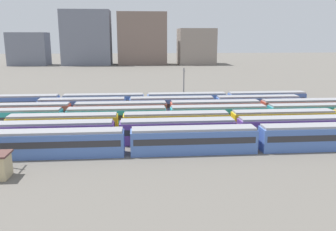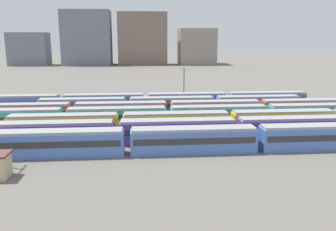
{
  "view_description": "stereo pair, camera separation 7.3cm",
  "coord_description": "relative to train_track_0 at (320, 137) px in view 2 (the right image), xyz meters",
  "views": [
    {
      "loc": [
        13.96,
        -47.86,
        16.32
      ],
      "look_at": [
        19.41,
        15.6,
        2.04
      ],
      "focal_mm": 37.62,
      "sensor_mm": 36.0,
      "label": 1
    },
    {
      "loc": [
        14.03,
        -47.87,
        16.32
      ],
      "look_at": [
        19.41,
        15.6,
        2.04
      ],
      "focal_mm": 37.62,
      "sensor_mm": 36.0,
      "label": 2
    }
  ],
  "objects": [
    {
      "name": "train_track_3",
      "position": [
        -11.76,
        15.6,
        0.0
      ],
      "size": [
        93.6,
        3.06,
        3.75
      ],
      "color": "teal",
      "rests_on": "ground_plane"
    },
    {
      "name": "train_track_4",
      "position": [
        -1.8,
        20.8,
        0.0
      ],
      "size": [
        112.5,
        3.06,
        3.75
      ],
      "color": "#BC4C38",
      "rests_on": "ground_plane"
    },
    {
      "name": "train_track_5",
      "position": [
        -19.55,
        26.0,
        -0.0
      ],
      "size": [
        55.8,
        3.06,
        3.75
      ],
      "color": "#4C70BC",
      "rests_on": "ground_plane"
    },
    {
      "name": "train_track_6",
      "position": [
        -25.03,
        31.2,
        0.0
      ],
      "size": [
        74.7,
        3.06,
        3.75
      ],
      "color": "#4C70BC",
      "rests_on": "ground_plane"
    },
    {
      "name": "distant_building_2",
      "position": [
        -23.74,
        166.75,
        13.35
      ],
      "size": [
        28.75,
        13.58,
        30.5
      ],
      "primitive_type": "cube",
      "color": "#7A665B",
      "rests_on": "ground_plane"
    },
    {
      "name": "train_track_1",
      "position": [
        -20.66,
        5.2,
        -0.0
      ],
      "size": [
        55.8,
        3.06,
        3.75
      ],
      "color": "#6B429E",
      "rests_on": "ground_plane"
    },
    {
      "name": "distant_building_3",
      "position": [
        8.78,
        166.75,
        8.68
      ],
      "size": [
        21.5,
        20.46,
        21.18
      ],
      "primitive_type": "cube",
      "color": "gray",
      "rests_on": "ground_plane"
    },
    {
      "name": "ground_plane",
      "position": [
        -40.66,
        15.6,
        -1.9
      ],
      "size": [
        600.0,
        600.0,
        0.0
      ],
      "primitive_type": "plane",
      "color": "#666059"
    },
    {
      "name": "train_track_0",
      "position": [
        0.0,
        0.0,
        0.0
      ],
      "size": [
        93.6,
        3.06,
        3.75
      ],
      "color": "#4C70BC",
      "rests_on": "ground_plane"
    },
    {
      "name": "distant_building_1",
      "position": [
        -56.22,
        166.75,
        13.82
      ],
      "size": [
        28.08,
        17.1,
        31.44
      ],
      "primitive_type": "cube",
      "color": "slate",
      "rests_on": "ground_plane"
    },
    {
      "name": "distant_building_0",
      "position": [
        -89.77,
        166.75,
        7.49
      ],
      "size": [
        21.78,
        14.61,
        18.79
      ],
      "primitive_type": "cube",
      "color": "slate",
      "rests_on": "ground_plane"
    },
    {
      "name": "train_track_2",
      "position": [
        -10.87,
        10.4,
        0.0
      ],
      "size": [
        74.7,
        3.06,
        3.75
      ],
      "color": "yellow",
      "rests_on": "ground_plane"
    },
    {
      "name": "catenary_pole_1",
      "position": [
        -15.87,
        34.46,
        3.22
      ],
      "size": [
        0.24,
        3.2,
        9.17
      ],
      "color": "#4C4C51",
      "rests_on": "ground_plane"
    }
  ]
}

